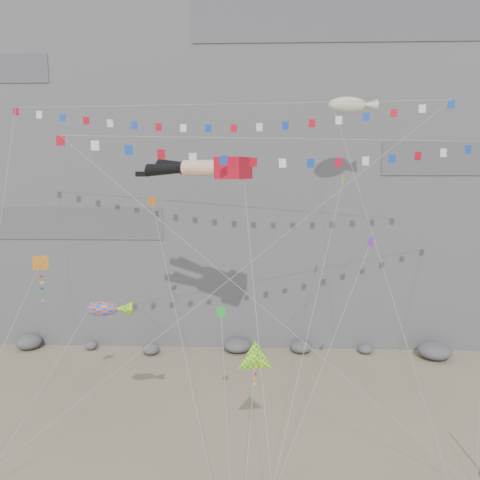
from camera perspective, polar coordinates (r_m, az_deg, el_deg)
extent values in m
plane|color=gray|center=(30.31, -1.79, -25.48)|extent=(120.00, 120.00, 0.00)
cube|color=slate|center=(57.68, 0.28, 16.51)|extent=(80.00, 28.00, 50.00)
cube|color=red|center=(30.02, -0.79, 8.77)|extent=(2.39, 2.77, 1.37)
cylinder|color=#EAB592|center=(30.25, -4.85, 8.74)|extent=(2.53, 1.76, 1.01)
sphere|color=black|center=(30.80, -6.79, 8.70)|extent=(0.93, 0.93, 0.93)
cone|color=black|center=(31.49, -9.00, 8.51)|extent=(2.90, 1.76, 0.95)
cube|color=black|center=(32.49, -11.80, 7.88)|extent=(0.98, 0.69, 0.34)
cylinder|color=#EAB592|center=(31.48, -3.69, 8.74)|extent=(2.53, 1.76, 1.01)
sphere|color=black|center=(32.00, -5.58, 8.71)|extent=(0.93, 0.93, 0.93)
cone|color=black|center=(32.67, -7.74, 8.90)|extent=(2.91, 1.76, 1.01)
cube|color=black|center=(33.63, -10.49, 8.65)|extent=(0.98, 0.69, 0.34)
cylinder|color=gray|center=(24.60, 1.51, -11.40)|extent=(0.03, 0.03, 22.00)
cylinder|color=gray|center=(29.89, -15.46, -3.65)|extent=(0.03, 0.03, 27.85)
cylinder|color=gray|center=(28.19, 16.79, -7.29)|extent=(0.03, 0.03, 21.83)
cylinder|color=gray|center=(28.92, -23.04, -17.58)|extent=(0.03, 0.03, 11.60)
cylinder|color=gray|center=(24.54, 0.93, -24.81)|extent=(0.03, 0.03, 9.55)
cylinder|color=gray|center=(32.05, 17.84, -2.62)|extent=(0.03, 0.03, 26.54)
cylinder|color=gray|center=(28.41, -7.33, -11.12)|extent=(0.03, 0.03, 20.16)
cylinder|color=gray|center=(26.77, 10.02, -14.99)|extent=(0.03, 0.03, 16.27)
cylinder|color=gray|center=(25.70, -1.63, -20.64)|extent=(0.03, 0.03, 11.51)
cylinder|color=gray|center=(27.56, 8.53, -10.20)|extent=(0.03, 0.03, 22.51)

